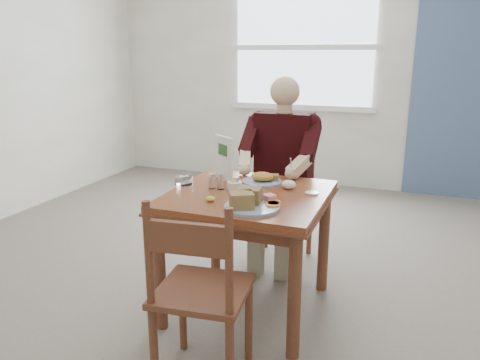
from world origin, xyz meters
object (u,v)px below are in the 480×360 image
at_px(table, 248,210).
at_px(chair_near, 200,293).
at_px(near_plate, 250,201).
at_px(far_plate, 263,179).
at_px(chair_far, 284,198).
at_px(diner, 281,158).

height_order(table, chair_near, chair_near).
relative_size(chair_near, near_plate, 2.48).
bearing_deg(far_plate, chair_far, 91.46).
xyz_separation_m(table, chair_near, (0.03, -0.73, -0.16)).
height_order(chair_far, diner, diner).
height_order(near_plate, far_plate, near_plate).
bearing_deg(chair_near, diner, 91.05).
height_order(chair_near, far_plate, chair_near).
relative_size(table, chair_far, 0.97).
height_order(chair_near, near_plate, chair_near).
bearing_deg(table, far_plate, 86.54).
xyz_separation_m(diner, near_plate, (0.10, -0.97, -0.02)).
distance_m(table, chair_near, 0.75).
distance_m(chair_far, diner, 0.34).
xyz_separation_m(table, diner, (0.00, 0.71, 0.17)).
bearing_deg(diner, near_plate, -83.98).
height_order(diner, far_plate, diner).
distance_m(table, diner, 0.73).
distance_m(chair_far, far_plate, 0.63).
distance_m(chair_far, near_plate, 1.11).
distance_m(chair_near, diner, 1.48).
bearing_deg(near_plate, chair_near, -99.16).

